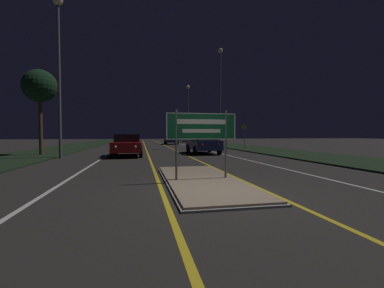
{
  "coord_description": "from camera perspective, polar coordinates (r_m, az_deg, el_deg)",
  "views": [
    {
      "loc": [
        -1.86,
        -6.07,
        1.48
      ],
      "look_at": [
        0.0,
        3.2,
        1.13
      ],
      "focal_mm": 24.0,
      "sensor_mm": 36.0,
      "label": 1
    }
  ],
  "objects": [
    {
      "name": "verge_right",
      "position": [
        28.47,
        12.17,
        -0.81
      ],
      "size": [
        5.0,
        100.0,
        0.08
      ],
      "color": "black",
      "rests_on": "ground_plane"
    },
    {
      "name": "streetlight_right_near",
      "position": [
        27.62,
        6.27,
        12.63
      ],
      "size": [
        0.51,
        0.51,
        10.45
      ],
      "color": "#56565B",
      "rests_on": "ground_plane"
    },
    {
      "name": "lane_line_white_left",
      "position": [
        31.19,
        -15.65,
        -0.66
      ],
      "size": [
        0.12,
        70.0,
        0.01
      ],
      "color": "silver",
      "rests_on": "ground_plane"
    },
    {
      "name": "median_island",
      "position": [
        8.12,
        2.11,
        -8.07
      ],
      "size": [
        2.28,
        6.25,
        0.1
      ],
      "color": "#999993",
      "rests_on": "ground_plane"
    },
    {
      "name": "verge_left",
      "position": [
        27.2,
        -27.66,
        -1.14
      ],
      "size": [
        5.0,
        100.0,
        0.08
      ],
      "color": "black",
      "rests_on": "ground_plane"
    },
    {
      "name": "streetlight_left_near",
      "position": [
        18.34,
        -27.54,
        18.14
      ],
      "size": [
        0.59,
        0.59,
        9.8
      ],
      "color": "#56565B",
      "rests_on": "ground_plane"
    },
    {
      "name": "centre_line_yellow_left",
      "position": [
        31.11,
        -10.37,
        -0.62
      ],
      "size": [
        0.12,
        70.0,
        0.01
      ],
      "color": "gold",
      "rests_on": "ground_plane"
    },
    {
      "name": "ground_plane",
      "position": [
        6.52,
        5.66,
        -10.99
      ],
      "size": [
        160.0,
        160.0,
        0.0
      ],
      "primitive_type": "plane",
      "color": "#282623"
    },
    {
      "name": "edge_line_white_left",
      "position": [
        31.56,
        -21.09,
        -0.69
      ],
      "size": [
        0.1,
        70.0,
        0.01
      ],
      "color": "silver",
      "rests_on": "ground_plane"
    },
    {
      "name": "car_receding_3",
      "position": [
        48.9,
        -2.71,
        1.31
      ],
      "size": [
        1.9,
        4.18,
        1.45
      ],
      "color": "silver",
      "rests_on": "ground_plane"
    },
    {
      "name": "car_approaching_0",
      "position": [
        18.09,
        -14.14,
        -0.1
      ],
      "size": [
        1.99,
        4.54,
        1.49
      ],
      "color": "maroon",
      "rests_on": "ground_plane"
    },
    {
      "name": "warning_sign",
      "position": [
        26.62,
        11.56,
        2.26
      ],
      "size": [
        0.6,
        0.06,
        2.46
      ],
      "color": "#56565B",
      "rests_on": "verge_right"
    },
    {
      "name": "highway_sign",
      "position": [
        7.99,
        2.13,
        3.23
      ],
      "size": [
        2.2,
        0.07,
        2.14
      ],
      "color": "#56565B",
      "rests_on": "median_island"
    },
    {
      "name": "car_receding_1",
      "position": [
        30.8,
        2.59,
        0.89
      ],
      "size": [
        1.95,
        4.55,
        1.56
      ],
      "color": "black",
      "rests_on": "ground_plane"
    },
    {
      "name": "lane_line_white_right",
      "position": [
        31.69,
        -0.33,
        -0.54
      ],
      "size": [
        0.12,
        70.0,
        0.01
      ],
      "color": "silver",
      "rests_on": "ground_plane"
    },
    {
      "name": "car_receding_0",
      "position": [
        19.86,
        2.47,
        0.19
      ],
      "size": [
        2.03,
        4.5,
        1.53
      ],
      "color": "navy",
      "rests_on": "ground_plane"
    },
    {
      "name": "streetlight_right_far",
      "position": [
        45.21,
        -0.9,
        9.11
      ],
      "size": [
        0.63,
        0.63,
        10.02
      ],
      "color": "#56565B",
      "rests_on": "ground_plane"
    },
    {
      "name": "centre_line_yellow_right",
      "position": [
        31.27,
        -5.5,
        -0.58
      ],
      "size": [
        0.12,
        70.0,
        0.01
      ],
      "color": "gold",
      "rests_on": "ground_plane"
    },
    {
      "name": "edge_line_white_right",
      "position": [
        32.4,
        4.89,
        -0.48
      ],
      "size": [
        0.1,
        70.0,
        0.01
      ],
      "color": "silver",
      "rests_on": "ground_plane"
    },
    {
      "name": "car_receding_2",
      "position": [
        38.78,
        -4.68,
        1.04
      ],
      "size": [
        1.88,
        4.36,
        1.42
      ],
      "color": "navy",
      "rests_on": "ground_plane"
    },
    {
      "name": "roadside_palm_left",
      "position": [
        20.9,
        -30.75,
        10.88
      ],
      "size": [
        2.24,
        2.24,
        5.86
      ],
      "color": "#4C3823",
      "rests_on": "verge_left"
    }
  ]
}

